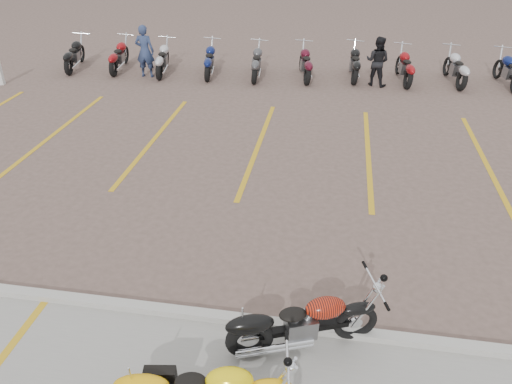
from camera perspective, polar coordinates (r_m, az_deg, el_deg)
ground at (r=9.10m, az=-3.83°, el=-5.32°), size 100.00×100.00×0.00m
curb at (r=7.58m, az=-7.29°, el=-13.66°), size 60.00×0.18×0.12m
parking_stripes at (r=12.50m, az=0.24°, el=5.31°), size 38.00×5.50×0.01m
flame_cruiser at (r=6.88m, az=4.96°, el=-14.82°), size 2.02×0.87×0.87m
person_a at (r=17.97m, az=-12.59°, el=15.44°), size 0.65×0.44×1.75m
person_b at (r=17.14m, az=13.70°, el=14.31°), size 0.93×0.84×1.58m
bg_bike_row at (r=17.58m, az=13.82°, el=13.87°), size 22.40×2.08×1.10m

